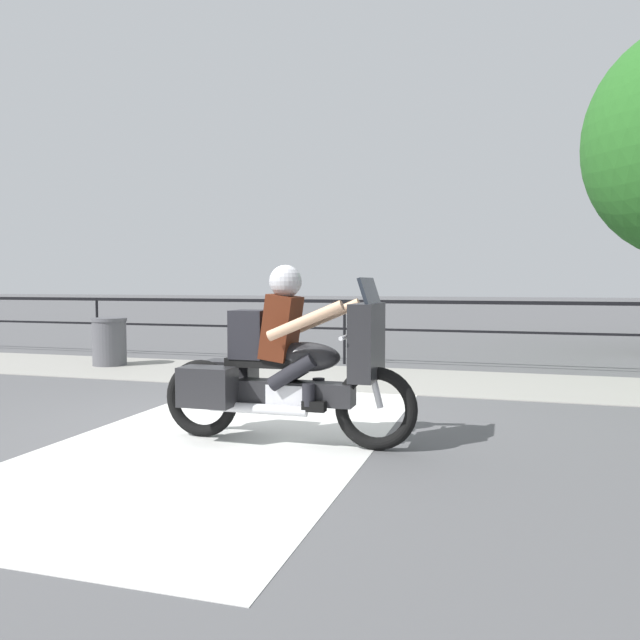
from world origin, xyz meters
name	(u,v)px	position (x,y,z in m)	size (l,w,h in m)	color
ground_plane	(222,425)	(0.00, 0.00, 0.00)	(120.00, 120.00, 0.00)	#565659
sidewalk_band	(319,376)	(0.00, 3.40, 0.01)	(44.00, 2.40, 0.01)	#99968E
crosswalk_band	(239,431)	(0.28, -0.20, 0.00)	(2.78, 6.00, 0.01)	silver
fence_railing	(344,313)	(0.00, 4.94, 0.90)	(36.00, 0.05, 1.14)	black
motorcycle	(285,365)	(0.86, -0.48, 0.71)	(2.37, 0.76, 1.59)	black
trash_bin	(109,342)	(-3.84, 3.56, 0.42)	(0.60, 0.60, 0.83)	#515156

